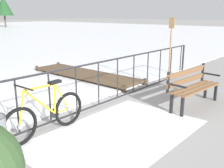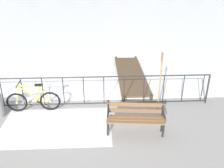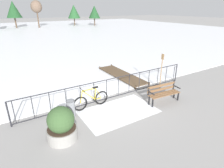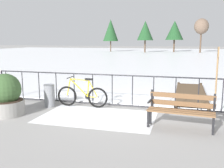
% 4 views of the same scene
% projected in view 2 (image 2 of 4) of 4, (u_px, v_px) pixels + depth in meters
% --- Properties ---
extents(ground_plane, '(160.00, 160.00, 0.00)m').
position_uv_depth(ground_plane, '(75.00, 106.00, 8.52)').
color(ground_plane, gray).
extents(frozen_pond, '(80.00, 56.00, 0.03)m').
position_uv_depth(frozen_pond, '(93.00, 1.00, 34.22)').
color(frozen_pond, white).
rests_on(frozen_pond, ground).
extents(snow_patch, '(3.23, 1.99, 0.01)m').
position_uv_depth(snow_patch, '(56.00, 126.00, 7.41)').
color(snow_patch, white).
rests_on(snow_patch, ground).
extents(railing_fence, '(9.06, 0.06, 1.07)m').
position_uv_depth(railing_fence, '(74.00, 91.00, 8.28)').
color(railing_fence, '#232328').
rests_on(railing_fence, ground).
extents(bicycle_near_railing, '(1.71, 0.52, 0.97)m').
position_uv_depth(bicycle_near_railing, '(34.00, 101.00, 8.08)').
color(bicycle_near_railing, black).
rests_on(bicycle_near_railing, ground).
extents(park_bench, '(1.64, 0.63, 0.89)m').
position_uv_depth(park_bench, '(135.00, 116.00, 7.00)').
color(park_bench, brown).
rests_on(park_bench, ground).
extents(oar_upright, '(0.04, 0.16, 1.98)m').
position_uv_depth(oar_upright, '(160.00, 79.00, 7.76)').
color(oar_upright, '#937047').
rests_on(oar_upright, ground).
extents(wooden_dock, '(1.10, 4.25, 0.20)m').
position_uv_depth(wooden_dock, '(130.00, 74.00, 10.71)').
color(wooden_dock, brown).
rests_on(wooden_dock, ground).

